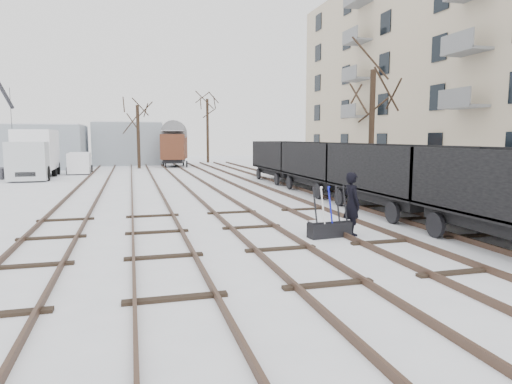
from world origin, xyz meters
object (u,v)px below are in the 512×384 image
box_van_wagon (174,146)px  panel_van (80,163)px  lorry (35,153)px  worker (352,204)px  ground_frame (330,228)px

box_van_wagon → panel_van: box_van_wagon is taller
box_van_wagon → lorry: (-10.81, -10.12, -0.28)m
worker → panel_van: bearing=16.2°
worker → lorry: 26.78m
worker → panel_van: 28.90m
box_van_wagon → panel_van: 10.55m
box_van_wagon → lorry: box_van_wagon is taller
ground_frame → panel_van: bearing=103.8°
ground_frame → panel_van: size_ratio=0.39×
ground_frame → worker: 1.01m
ground_frame → lorry: size_ratio=0.19×
lorry → panel_van: lorry is taller
worker → box_van_wagon: size_ratio=0.38×
worker → box_van_wagon: (-2.17, 33.53, 1.11)m
worker → lorry: size_ratio=0.25×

